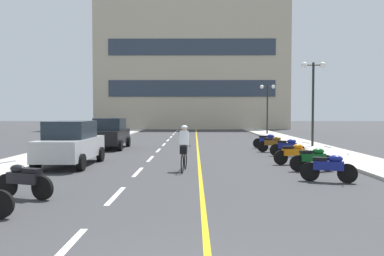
# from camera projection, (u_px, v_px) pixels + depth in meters

# --- Properties ---
(ground_plane) EXTENTS (140.00, 140.00, 0.00)m
(ground_plane) POSITION_uv_depth(u_px,v_px,m) (194.00, 146.00, 25.09)
(ground_plane) COLOR #38383A
(curb_left) EXTENTS (2.40, 72.00, 0.12)m
(curb_left) POSITION_uv_depth(u_px,v_px,m) (94.00, 141.00, 28.13)
(curb_left) COLOR #B7B2A8
(curb_left) RESTS_ON ground
(curb_right) EXTENTS (2.40, 72.00, 0.12)m
(curb_right) POSITION_uv_depth(u_px,v_px,m) (293.00, 141.00, 28.05)
(curb_right) COLOR #B7B2A8
(curb_right) RESTS_ON ground
(lane_dash_0) EXTENTS (0.14, 2.20, 0.01)m
(lane_dash_0) POSITION_uv_depth(u_px,v_px,m) (64.00, 250.00, 6.12)
(lane_dash_0) COLOR silver
(lane_dash_0) RESTS_ON ground
(lane_dash_1) EXTENTS (0.14, 2.20, 0.01)m
(lane_dash_1) POSITION_uv_depth(u_px,v_px,m) (116.00, 195.00, 10.12)
(lane_dash_1) COLOR silver
(lane_dash_1) RESTS_ON ground
(lane_dash_2) EXTENTS (0.14, 2.20, 0.01)m
(lane_dash_2) POSITION_uv_depth(u_px,v_px,m) (138.00, 172.00, 14.11)
(lane_dash_2) COLOR silver
(lane_dash_2) RESTS_ON ground
(lane_dash_3) EXTENTS (0.14, 2.20, 0.01)m
(lane_dash_3) POSITION_uv_depth(u_px,v_px,m) (150.00, 159.00, 18.11)
(lane_dash_3) COLOR silver
(lane_dash_3) RESTS_ON ground
(lane_dash_4) EXTENTS (0.14, 2.20, 0.01)m
(lane_dash_4) POSITION_uv_depth(u_px,v_px,m) (158.00, 150.00, 22.11)
(lane_dash_4) COLOR silver
(lane_dash_4) RESTS_ON ground
(lane_dash_5) EXTENTS (0.14, 2.20, 0.01)m
(lane_dash_5) POSITION_uv_depth(u_px,v_px,m) (164.00, 144.00, 26.10)
(lane_dash_5) COLOR silver
(lane_dash_5) RESTS_ON ground
(lane_dash_6) EXTENTS (0.14, 2.20, 0.01)m
(lane_dash_6) POSITION_uv_depth(u_px,v_px,m) (168.00, 140.00, 30.10)
(lane_dash_6) COLOR silver
(lane_dash_6) RESTS_ON ground
(lane_dash_7) EXTENTS (0.14, 2.20, 0.01)m
(lane_dash_7) POSITION_uv_depth(u_px,v_px,m) (171.00, 137.00, 34.10)
(lane_dash_7) COLOR silver
(lane_dash_7) RESTS_ON ground
(lane_dash_8) EXTENTS (0.14, 2.20, 0.01)m
(lane_dash_8) POSITION_uv_depth(u_px,v_px,m) (173.00, 134.00, 38.09)
(lane_dash_8) COLOR silver
(lane_dash_8) RESTS_ON ground
(lane_dash_9) EXTENTS (0.14, 2.20, 0.01)m
(lane_dash_9) POSITION_uv_depth(u_px,v_px,m) (175.00, 132.00, 42.09)
(lane_dash_9) COLOR silver
(lane_dash_9) RESTS_ON ground
(lane_dash_10) EXTENTS (0.14, 2.20, 0.01)m
(lane_dash_10) POSITION_uv_depth(u_px,v_px,m) (177.00, 130.00, 46.09)
(lane_dash_10) COLOR silver
(lane_dash_10) RESTS_ON ground
(lane_dash_11) EXTENTS (0.14, 2.20, 0.01)m
(lane_dash_11) POSITION_uv_depth(u_px,v_px,m) (178.00, 129.00, 50.08)
(lane_dash_11) COLOR silver
(lane_dash_11) RESTS_ON ground
(centre_line_yellow) EXTENTS (0.12, 66.00, 0.01)m
(centre_line_yellow) POSITION_uv_depth(u_px,v_px,m) (197.00, 142.00, 28.09)
(centre_line_yellow) COLOR gold
(centre_line_yellow) RESTS_ON ground
(office_building) EXTENTS (24.98, 8.56, 17.25)m
(office_building) POSITION_uv_depth(u_px,v_px,m) (192.00, 65.00, 52.94)
(office_building) COLOR #BCAD93
(office_building) RESTS_ON ground
(street_lamp_mid) EXTENTS (1.46, 0.36, 5.09)m
(street_lamp_mid) POSITION_uv_depth(u_px,v_px,m) (313.00, 85.00, 23.50)
(street_lamp_mid) COLOR black
(street_lamp_mid) RESTS_ON curb_right
(street_lamp_far) EXTENTS (1.46, 0.36, 4.68)m
(street_lamp_far) POSITION_uv_depth(u_px,v_px,m) (267.00, 98.00, 37.28)
(street_lamp_far) COLOR black
(street_lamp_far) RESTS_ON curb_right
(parked_car_near) EXTENTS (1.97, 4.23, 1.82)m
(parked_car_near) POSITION_uv_depth(u_px,v_px,m) (71.00, 143.00, 15.74)
(parked_car_near) COLOR black
(parked_car_near) RESTS_ON ground
(parked_car_mid) EXTENTS (1.95, 4.21, 1.82)m
(parked_car_mid) POSITION_uv_depth(u_px,v_px,m) (110.00, 133.00, 23.15)
(parked_car_mid) COLOR black
(parked_car_mid) RESTS_ON ground
(motorcycle_1) EXTENTS (1.64, 0.78, 0.92)m
(motorcycle_1) POSITION_uv_depth(u_px,v_px,m) (24.00, 180.00, 9.77)
(motorcycle_1) COLOR black
(motorcycle_1) RESTS_ON ground
(motorcycle_2) EXTENTS (1.64, 0.78, 0.92)m
(motorcycle_2) POSITION_uv_depth(u_px,v_px,m) (329.00, 167.00, 12.03)
(motorcycle_2) COLOR black
(motorcycle_2) RESTS_ON ground
(motorcycle_3) EXTENTS (1.70, 0.60, 0.92)m
(motorcycle_3) POSITION_uv_depth(u_px,v_px,m) (313.00, 159.00, 14.22)
(motorcycle_3) COLOR black
(motorcycle_3) RESTS_ON ground
(motorcycle_4) EXTENTS (1.69, 0.63, 0.92)m
(motorcycle_4) POSITION_uv_depth(u_px,v_px,m) (294.00, 153.00, 16.12)
(motorcycle_4) COLOR black
(motorcycle_4) RESTS_ON ground
(motorcycle_5) EXTENTS (1.68, 0.65, 0.92)m
(motorcycle_5) POSITION_uv_depth(u_px,v_px,m) (288.00, 147.00, 19.10)
(motorcycle_5) COLOR black
(motorcycle_5) RESTS_ON ground
(motorcycle_6) EXTENTS (1.66, 0.75, 0.92)m
(motorcycle_6) POSITION_uv_depth(u_px,v_px,m) (273.00, 144.00, 21.03)
(motorcycle_6) COLOR black
(motorcycle_6) RESTS_ON ground
(motorcycle_7) EXTENTS (1.65, 0.77, 0.92)m
(motorcycle_7) POSITION_uv_depth(u_px,v_px,m) (267.00, 141.00, 23.27)
(motorcycle_7) COLOR black
(motorcycle_7) RESTS_ON ground
(cyclist_rider) EXTENTS (0.42, 1.77, 1.71)m
(cyclist_rider) POSITION_uv_depth(u_px,v_px,m) (184.00, 147.00, 14.33)
(cyclist_rider) COLOR black
(cyclist_rider) RESTS_ON ground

